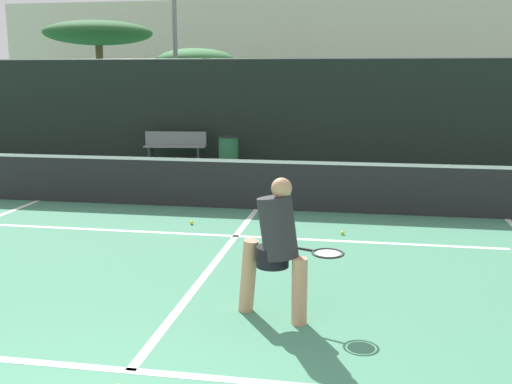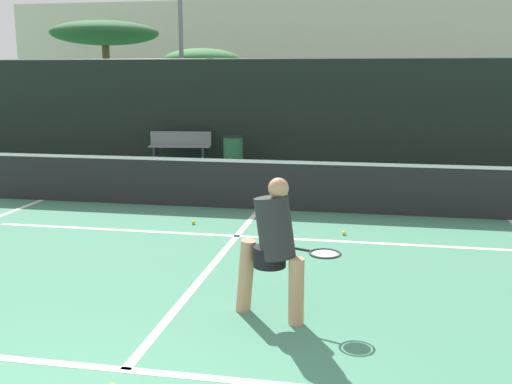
{
  "view_description": "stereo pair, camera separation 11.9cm",
  "coord_description": "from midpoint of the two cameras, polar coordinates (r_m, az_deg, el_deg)",
  "views": [
    {
      "loc": [
        1.91,
        -3.01,
        2.54
      ],
      "look_at": [
        0.52,
        4.86,
        0.95
      ],
      "focal_mm": 42.0,
      "sensor_mm": 36.0,
      "label": 1
    },
    {
      "loc": [
        2.03,
        -2.99,
        2.54
      ],
      "look_at": [
        0.52,
        4.86,
        0.95
      ],
      "focal_mm": 42.0,
      "sensor_mm": 36.0,
      "label": 2
    }
  ],
  "objects": [
    {
      "name": "courtside_bench",
      "position": [
        17.73,
        -7.89,
        4.46
      ],
      "size": [
        1.84,
        0.58,
        0.86
      ],
      "rotation": [
        0.0,
        0.0,
        0.11
      ],
      "color": "slate",
      "rests_on": "ground"
    },
    {
      "name": "tree_west",
      "position": [
        24.04,
        -14.92,
        14.33
      ],
      "size": [
        4.05,
        4.05,
        4.48
      ],
      "color": "brown",
      "rests_on": "ground"
    },
    {
      "name": "tennis_ball_scattered_2",
      "position": [
        9.69,
        7.9,
        -3.86
      ],
      "size": [
        0.07,
        0.07,
        0.07
      ],
      "primitive_type": "sphere",
      "color": "#D1E033",
      "rests_on": "ground"
    },
    {
      "name": "tree_mid",
      "position": [
        23.21,
        -5.91,
        12.26
      ],
      "size": [
        2.93,
        2.93,
        3.47
      ],
      "color": "brown",
      "rests_on": "ground"
    },
    {
      "name": "player_practicing",
      "position": [
        6.2,
        1.42,
        -4.99
      ],
      "size": [
        1.21,
        0.49,
        1.52
      ],
      "rotation": [
        0.0,
        0.0,
        -0.38
      ],
      "color": "tan",
      "rests_on": "ground"
    },
    {
      "name": "court_center_mark",
      "position": [
        8.36,
        -4.14,
        -6.46
      ],
      "size": [
        0.1,
        6.39,
        0.01
      ],
      "primitive_type": "cube",
      "color": "white",
      "rests_on": "ground"
    },
    {
      "name": "parked_car",
      "position": [
        21.7,
        17.85,
        5.71
      ],
      "size": [
        1.79,
        4.0,
        1.53
      ],
      "color": "#B7B7BC",
      "rests_on": "ground"
    },
    {
      "name": "court_baseline_near",
      "position": [
        5.54,
        -12.52,
        -16.28
      ],
      "size": [
        11.0,
        0.1,
        0.01
      ],
      "primitive_type": "cube",
      "color": "white",
      "rests_on": "ground"
    },
    {
      "name": "trash_bin",
      "position": [
        17.02,
        -2.83,
        4.02
      ],
      "size": [
        0.58,
        0.58,
        0.8
      ],
      "color": "#28603D",
      "rests_on": "ground"
    },
    {
      "name": "net",
      "position": [
        11.27,
        -0.23,
        0.88
      ],
      "size": [
        11.09,
        0.09,
        1.07
      ],
      "color": "slate",
      "rests_on": "ground"
    },
    {
      "name": "tennis_ball_scattered_4",
      "position": [
        10.3,
        -6.48,
        -2.92
      ],
      "size": [
        0.07,
        0.07,
        0.07
      ],
      "primitive_type": "sphere",
      "color": "#D1E033",
      "rests_on": "ground"
    },
    {
      "name": "court_service_line",
      "position": [
        9.52,
        -2.31,
        -4.22
      ],
      "size": [
        8.25,
        0.1,
        0.01
      ],
      "primitive_type": "cube",
      "color": "white",
      "rests_on": "ground"
    },
    {
      "name": "fence_back",
      "position": [
        17.54,
        3.56,
        7.75
      ],
      "size": [
        24.0,
        0.06,
        2.96
      ],
      "color": "black",
      "rests_on": "ground"
    },
    {
      "name": "building_far",
      "position": [
        33.17,
        6.74,
        12.27
      ],
      "size": [
        36.0,
        2.4,
        6.35
      ],
      "primitive_type": "cube",
      "color": "beige",
      "rests_on": "ground"
    }
  ]
}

